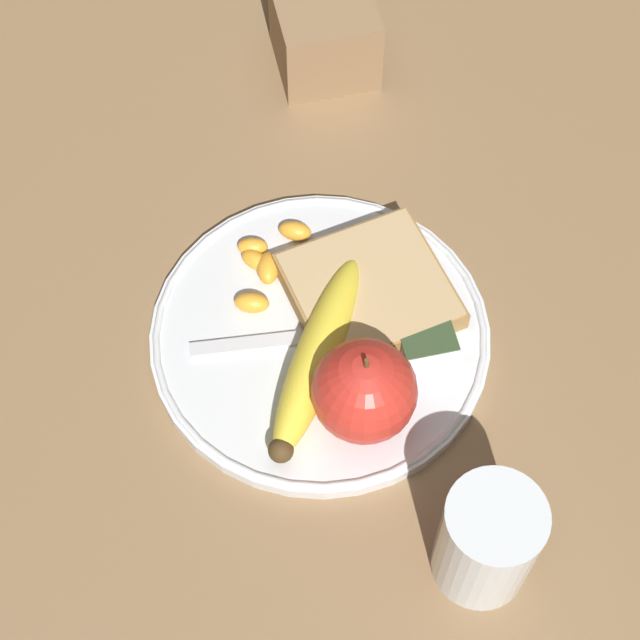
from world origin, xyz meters
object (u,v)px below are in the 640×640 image
Objects in this scene: apple at (364,391)px; plate at (320,335)px; bread_slice at (369,291)px; condiment_caddy at (325,35)px; juice_glass at (487,542)px; banana at (317,356)px; jam_packet at (426,342)px; fork at (316,339)px.

plate is at bearing 101.73° from apple.
bread_slice is 0.27m from condiment_caddy.
condiment_caddy reaches higher than bread_slice.
plate is 2.72× the size of juice_glass.
bread_slice is (-0.03, 0.23, -0.02)m from juice_glass.
plate is at bearing 73.55° from banana.
condiment_caddy is (-0.01, 0.33, 0.01)m from jam_packet.
plate is 0.04m from banana.
condiment_caddy is (-0.00, 0.50, -0.01)m from juice_glass.
banana is 0.03m from fork.
condiment_caddy is at bearing 76.60° from plate.
jam_packet reaches higher than plate.
jam_packet is at bearing 36.01° from apple.
plate is 0.22m from juice_glass.
juice_glass is 0.22m from fork.
apple reaches higher than bread_slice.
plate is 0.05m from bread_slice.
juice_glass is (0.07, -0.21, 0.04)m from plate.
banana reaches higher than fork.
apple is 0.99× the size of condiment_caddy.
condiment_caddy is (0.02, 0.27, 0.01)m from bread_slice.
juice_glass reaches higher than fork.
apple is 0.08m from jam_packet.
banana reaches higher than bread_slice.
apple is at bearing -143.99° from jam_packet.
banana reaches higher than plate.
plate is at bearing 157.66° from jam_packet.
juice_glass reaches higher than banana.
banana is 0.09m from jam_packet.
fork is 0.09m from jam_packet.
juice_glass and apple have the same top height.
fork is at bearing 106.56° from apple.
bread_slice is at bearing 120.57° from jam_packet.
apple reaches higher than fork.
bread_slice is at bearing 44.26° from banana.
bread_slice is at bearing 35.46° from fork.
condiment_caddy is (0.05, 0.37, -0.01)m from apple.
condiment_caddy is (0.07, 0.30, 0.03)m from plate.
juice_glass is 0.50m from condiment_caddy.
jam_packet is (0.06, 0.05, -0.03)m from apple.
apple reaches higher than condiment_caddy.
apple is 2.04× the size of jam_packet.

